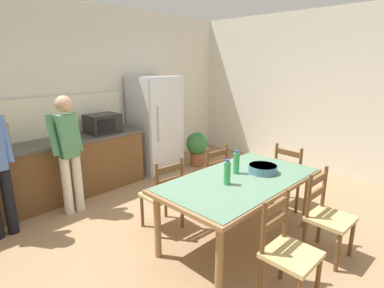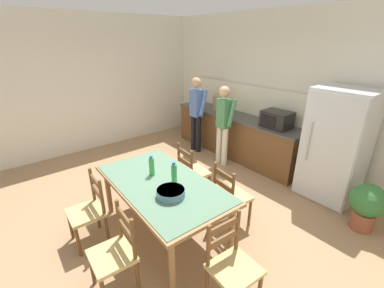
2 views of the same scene
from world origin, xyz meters
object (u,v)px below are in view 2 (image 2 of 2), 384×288
at_px(bottle_near_centre, 152,166).
at_px(potted_plant, 367,204).
at_px(chair_side_near_right, 115,253).
at_px(chair_side_far_left, 192,172).
at_px(bottle_off_centre, 174,173).
at_px(serving_bowl, 171,192).
at_px(person_at_sink, 196,111).
at_px(microwave, 277,119).
at_px(paper_bag, 219,103).
at_px(chair_side_far_right, 230,196).
at_px(dining_table, 162,187).
at_px(chair_head_end, 232,266).
at_px(person_at_counter, 223,122).
at_px(chair_side_near_left, 89,211).
at_px(refrigerator, 336,146).

height_order(bottle_near_centre, potted_plant, bottle_near_centre).
relative_size(chair_side_near_right, chair_side_far_left, 1.00).
relative_size(bottle_off_centre, serving_bowl, 0.84).
bearing_deg(chair_side_near_right, person_at_sink, 130.50).
relative_size(person_at_sink, potted_plant, 2.46).
distance_m(microwave, potted_plant, 1.93).
bearing_deg(chair_side_far_left, chair_side_near_right, 121.38).
xyz_separation_m(paper_bag, chair_side_far_right, (2.03, -1.76, -0.63)).
distance_m(microwave, dining_table, 2.59).
distance_m(chair_head_end, chair_side_far_right, 1.14).
bearing_deg(chair_head_end, microwave, 31.39).
bearing_deg(potted_plant, person_at_counter, -178.42).
relative_size(chair_head_end, potted_plant, 1.36).
relative_size(microwave, chair_side_near_left, 0.55).
xyz_separation_m(microwave, dining_table, (0.12, -2.56, -0.36)).
distance_m(bottle_near_centre, chair_side_far_right, 1.12).
relative_size(paper_bag, bottle_near_centre, 1.33).
bearing_deg(chair_side_near_right, bottle_near_centre, 130.86).
relative_size(chair_side_far_right, person_at_sink, 0.55).
height_order(paper_bag, serving_bowl, paper_bag).
bearing_deg(refrigerator, person_at_sink, -170.06).
bearing_deg(serving_bowl, bottle_off_centre, 137.27).
height_order(chair_side_far_left, person_at_sink, person_at_sink).
height_order(bottle_near_centre, person_at_counter, person_at_counter).
relative_size(bottle_near_centre, chair_side_near_right, 0.30).
height_order(chair_head_end, person_at_counter, person_at_counter).
relative_size(bottle_off_centre, chair_side_near_right, 0.30).
bearing_deg(bottle_off_centre, chair_head_end, -7.97).
bearing_deg(bottle_off_centre, serving_bowl, -42.73).
xyz_separation_m(paper_bag, serving_bowl, (1.92, -2.64, -0.26)).
xyz_separation_m(chair_side_far_left, person_at_sink, (-1.39, 1.25, 0.48)).
xyz_separation_m(refrigerator, serving_bowl, (-0.63, -2.62, -0.07)).
xyz_separation_m(bottle_near_centre, person_at_counter, (-0.71, 2.03, 0.01)).
bearing_deg(serving_bowl, microwave, 99.55).
xyz_separation_m(refrigerator, microwave, (-1.07, 0.02, 0.16)).
relative_size(bottle_near_centre, serving_bowl, 0.84).
height_order(refrigerator, paper_bag, refrigerator).
bearing_deg(refrigerator, chair_head_end, -83.98).
height_order(bottle_near_centre, chair_side_far_left, bottle_near_centre).
bearing_deg(paper_bag, chair_side_far_right, -40.95).
relative_size(chair_side_near_right, person_at_sink, 0.55).
distance_m(microwave, chair_side_near_right, 3.46).
bearing_deg(chair_side_near_left, potted_plant, 56.57).
xyz_separation_m(dining_table, bottle_near_centre, (-0.23, 0.01, 0.20)).
height_order(microwave, person_at_sink, person_at_sink).
xyz_separation_m(bottle_near_centre, person_at_sink, (-1.55, 2.05, 0.04)).
bearing_deg(chair_side_far_right, bottle_near_centre, 55.36).
bearing_deg(microwave, paper_bag, -179.70).
height_order(person_at_sink, person_at_counter, person_at_sink).
relative_size(dining_table, chair_head_end, 2.08).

